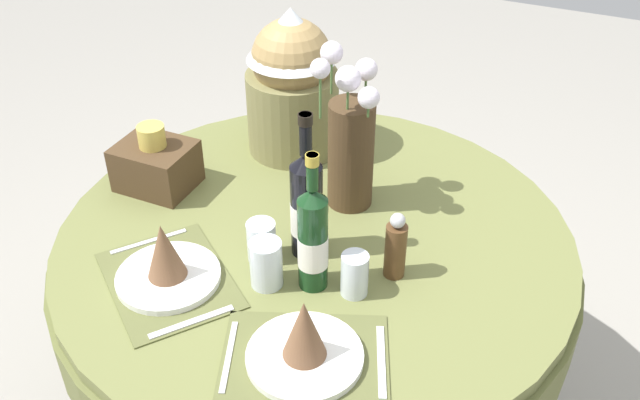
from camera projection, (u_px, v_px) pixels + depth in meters
dining_table at (315, 271)px, 1.86m from camera, size 1.32×1.32×0.77m
place_setting_left at (167, 265)px, 1.61m from camera, size 0.43×0.41×0.16m
place_setting_right at (305, 344)px, 1.42m from camera, size 0.41×0.37×0.16m
flower_vase at (350, 142)px, 1.79m from camera, size 0.18×0.20×0.44m
wine_bottle_left at (313, 238)px, 1.55m from camera, size 0.07×0.07×0.35m
wine_bottle_centre at (306, 204)px, 1.65m from camera, size 0.08×0.08×0.38m
tumbler_near_left at (262, 241)px, 1.68m from camera, size 0.07×0.07×0.10m
tumbler_near_right at (355, 274)px, 1.58m from camera, size 0.06×0.06×0.11m
tumbler_mid at (266, 264)px, 1.60m from camera, size 0.07×0.07×0.12m
pepper_mill at (396, 248)px, 1.61m from camera, size 0.05×0.05×0.17m
gift_tub_back_left at (292, 77)px, 1.99m from camera, size 0.26×0.26×0.43m
woven_basket_side_left at (156, 164)px, 1.92m from camera, size 0.20×0.16×0.19m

